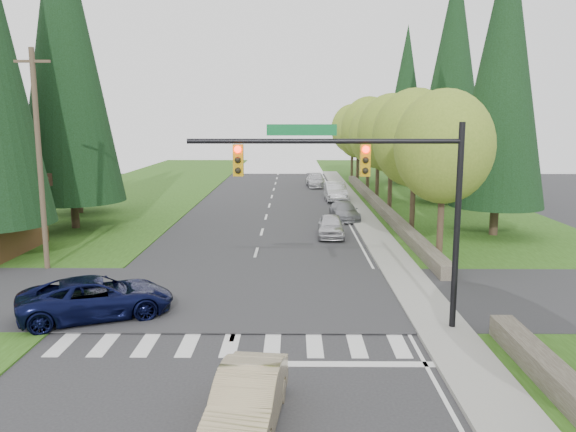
{
  "coord_description": "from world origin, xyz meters",
  "views": [
    {
      "loc": [
        1.93,
        -13.21,
        6.83
      ],
      "look_at": [
        1.72,
        10.49,
        2.8
      ],
      "focal_mm": 35.0,
      "sensor_mm": 36.0,
      "label": 1
    }
  ],
  "objects_px": {
    "sedan_champagne": "(247,400)",
    "suv_navy": "(97,298)",
    "parked_car_d": "(334,191)",
    "parked_car_c": "(335,192)",
    "parked_car_a": "(331,226)",
    "parked_car_b": "(344,211)",
    "parked_car_e": "(316,181)"
  },
  "relations": [
    {
      "from": "parked_car_b",
      "to": "parked_car_c",
      "type": "bearing_deg",
      "value": 85.28
    },
    {
      "from": "suv_navy",
      "to": "parked_car_d",
      "type": "bearing_deg",
      "value": -41.95
    },
    {
      "from": "parked_car_a",
      "to": "parked_car_e",
      "type": "height_order",
      "value": "parked_car_e"
    },
    {
      "from": "sedan_champagne",
      "to": "parked_car_a",
      "type": "height_order",
      "value": "sedan_champagne"
    },
    {
      "from": "parked_car_d",
      "to": "parked_car_e",
      "type": "bearing_deg",
      "value": 100.86
    },
    {
      "from": "sedan_champagne",
      "to": "suv_navy",
      "type": "height_order",
      "value": "suv_navy"
    },
    {
      "from": "parked_car_d",
      "to": "parked_car_a",
      "type": "bearing_deg",
      "value": -91.99
    },
    {
      "from": "parked_car_a",
      "to": "parked_car_b",
      "type": "xyz_separation_m",
      "value": [
        1.33,
        5.86,
        -0.04
      ]
    },
    {
      "from": "sedan_champagne",
      "to": "parked_car_a",
      "type": "bearing_deg",
      "value": 87.21
    },
    {
      "from": "suv_navy",
      "to": "parked_car_d",
      "type": "relative_size",
      "value": 1.3
    },
    {
      "from": "parked_car_c",
      "to": "parked_car_e",
      "type": "height_order",
      "value": "parked_car_c"
    },
    {
      "from": "parked_car_d",
      "to": "sedan_champagne",
      "type": "bearing_deg",
      "value": -94.25
    },
    {
      "from": "parked_car_a",
      "to": "parked_car_e",
      "type": "xyz_separation_m",
      "value": [
        0.13,
        25.48,
        0.01
      ]
    },
    {
      "from": "parked_car_a",
      "to": "parked_car_b",
      "type": "height_order",
      "value": "parked_car_a"
    },
    {
      "from": "suv_navy",
      "to": "parked_car_e",
      "type": "relative_size",
      "value": 1.14
    },
    {
      "from": "parked_car_b",
      "to": "parked_car_c",
      "type": "height_order",
      "value": "parked_car_c"
    },
    {
      "from": "sedan_champagne",
      "to": "suv_navy",
      "type": "relative_size",
      "value": 0.77
    },
    {
      "from": "parked_car_b",
      "to": "parked_car_d",
      "type": "bearing_deg",
      "value": 85.33
    },
    {
      "from": "suv_navy",
      "to": "parked_car_c",
      "type": "bearing_deg",
      "value": -42.61
    },
    {
      "from": "suv_navy",
      "to": "parked_car_b",
      "type": "relative_size",
      "value": 1.23
    },
    {
      "from": "sedan_champagne",
      "to": "suv_navy",
      "type": "bearing_deg",
      "value": 135.44
    },
    {
      "from": "suv_navy",
      "to": "parked_car_a",
      "type": "xyz_separation_m",
      "value": [
        9.13,
        13.99,
        -0.07
      ]
    },
    {
      "from": "parked_car_b",
      "to": "parked_car_e",
      "type": "relative_size",
      "value": 0.92
    },
    {
      "from": "parked_car_b",
      "to": "parked_car_c",
      "type": "xyz_separation_m",
      "value": [
        0.07,
        9.46,
        0.18
      ]
    },
    {
      "from": "parked_car_b",
      "to": "parked_car_d",
      "type": "xyz_separation_m",
      "value": [
        0.07,
        10.56,
        0.07
      ]
    },
    {
      "from": "suv_navy",
      "to": "parked_car_b",
      "type": "xyz_separation_m",
      "value": [
        10.47,
        19.85,
        -0.11
      ]
    },
    {
      "from": "parked_car_a",
      "to": "parked_car_b",
      "type": "distance_m",
      "value": 6.01
    },
    {
      "from": "suv_navy",
      "to": "parked_car_c",
      "type": "height_order",
      "value": "parked_car_c"
    },
    {
      "from": "parked_car_c",
      "to": "parked_car_d",
      "type": "height_order",
      "value": "parked_car_c"
    },
    {
      "from": "parked_car_a",
      "to": "parked_car_d",
      "type": "relative_size",
      "value": 0.96
    },
    {
      "from": "sedan_champagne",
      "to": "suv_navy",
      "type": "distance_m",
      "value": 9.21
    },
    {
      "from": "parked_car_c",
      "to": "parked_car_d",
      "type": "xyz_separation_m",
      "value": [
        0.0,
        1.09,
        -0.11
      ]
    }
  ]
}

